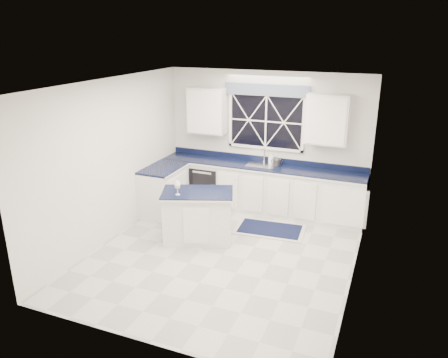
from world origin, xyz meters
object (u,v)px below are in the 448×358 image
at_px(faucet, 264,155).
at_px(soap_bottle, 272,158).
at_px(island, 198,216).
at_px(wine_glass, 177,186).
at_px(dishwasher, 209,184).
at_px(kettle, 277,162).

xyz_separation_m(faucet, soap_bottle, (0.15, 0.03, -0.06)).
height_order(faucet, island, faucet).
relative_size(faucet, island, 0.22).
bearing_deg(wine_glass, dishwasher, 98.19).
distance_m(dishwasher, island, 1.68).
distance_m(faucet, soap_bottle, 0.16).
distance_m(island, soap_bottle, 2.06).
bearing_deg(faucet, soap_bottle, 9.67).
height_order(faucet, wine_glass, faucet).
bearing_deg(dishwasher, kettle, 4.42).
distance_m(faucet, wine_glass, 2.20).
bearing_deg(soap_bottle, wine_glass, -115.58).
xyz_separation_m(island, wine_glass, (-0.24, -0.24, 0.59)).
height_order(dishwasher, faucet, faucet).
distance_m(faucet, kettle, 0.31).
bearing_deg(kettle, soap_bottle, 144.80).
relative_size(kettle, wine_glass, 1.08).
bearing_deg(soap_bottle, dishwasher, -170.02).
relative_size(faucet, wine_glass, 1.33).
xyz_separation_m(dishwasher, soap_bottle, (1.25, 0.22, 0.63)).
distance_m(kettle, wine_glass, 2.25).
xyz_separation_m(dishwasher, faucet, (1.10, 0.19, 0.69)).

